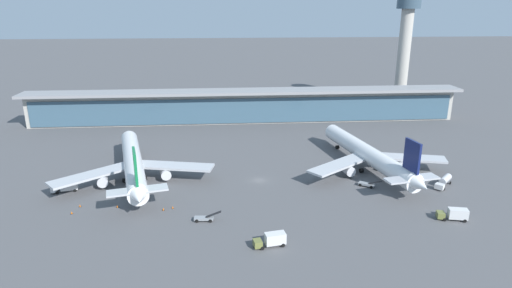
% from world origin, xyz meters
% --- Properties ---
extents(ground_plane, '(1200.00, 1200.00, 0.00)m').
position_xyz_m(ground_plane, '(0.00, 0.00, 0.00)').
color(ground_plane, '#515154').
extents(airliner_left_stand, '(47.10, 62.24, 16.75)m').
position_xyz_m(airliner_left_stand, '(-38.61, 3.94, 5.27)').
color(airliner_left_stand, white).
rests_on(airliner_left_stand, ground).
extents(airliner_centre_stand, '(47.52, 62.58, 16.75)m').
position_xyz_m(airliner_centre_stand, '(36.26, 6.11, 5.27)').
color(airliner_centre_stand, white).
rests_on(airliner_centre_stand, ground).
extents(service_truck_near_nose_grey, '(6.88, 2.24, 2.70)m').
position_xyz_m(service_truck_near_nose_grey, '(-16.00, -25.14, 0.81)').
color(service_truck_near_nose_grey, gray).
rests_on(service_truck_near_nose_grey, ground).
extents(service_truck_under_wing_grey, '(6.36, 4.99, 2.70)m').
position_xyz_m(service_truck_under_wing_grey, '(31.68, -7.46, 0.81)').
color(service_truck_under_wing_grey, gray).
rests_on(service_truck_under_wing_grey, ground).
extents(service_truck_mid_apron_white, '(7.62, 3.83, 3.10)m').
position_xyz_m(service_truck_mid_apron_white, '(-56.55, -3.77, 1.69)').
color(service_truck_mid_apron_white, silver).
rests_on(service_truck_mid_apron_white, ground).
extents(service_truck_by_tail_olive, '(7.59, 3.56, 3.10)m').
position_xyz_m(service_truck_by_tail_olive, '(-0.61, -38.28, 1.69)').
color(service_truck_by_tail_olive, olive).
rests_on(service_truck_by_tail_olive, ground).
extents(service_truck_on_taxiway_olive, '(7.63, 3.87, 3.10)m').
position_xyz_m(service_truck_on_taxiway_olive, '(46.62, -29.70, 1.69)').
color(service_truck_on_taxiway_olive, olive).
rests_on(service_truck_on_taxiway_olive, ground).
extents(service_truck_at_far_stand_white, '(7.65, 7.69, 2.95)m').
position_xyz_m(service_truck_at_far_stand_white, '(54.49, -9.01, 1.71)').
color(service_truck_at_far_stand_white, silver).
rests_on(service_truck_at_far_stand_white, ground).
extents(terminal_building, '(196.51, 12.80, 15.20)m').
position_xyz_m(terminal_building, '(0.00, 69.87, 7.87)').
color(terminal_building, '#B2ADA3').
rests_on(terminal_building, ground).
extents(control_tower, '(12.00, 12.00, 62.17)m').
position_xyz_m(control_tower, '(85.41, 101.16, 34.02)').
color(control_tower, '#B2ADA3').
rests_on(control_tower, ground).
extents(safety_cone_alpha, '(0.62, 0.62, 0.70)m').
position_xyz_m(safety_cone_alpha, '(-50.59, -18.44, 0.32)').
color(safety_cone_alpha, orange).
rests_on(safety_cone_alpha, ground).
extents(safety_cone_bravo, '(0.62, 0.62, 0.70)m').
position_xyz_m(safety_cone_bravo, '(-27.11, -18.29, 0.32)').
color(safety_cone_bravo, orange).
rests_on(safety_cone_bravo, ground).
extents(safety_cone_charlie, '(0.62, 0.62, 0.70)m').
position_xyz_m(safety_cone_charlie, '(-24.76, -17.37, 0.32)').
color(safety_cone_charlie, orange).
rests_on(safety_cone_charlie, ground).
extents(safety_cone_delta, '(0.62, 0.62, 0.70)m').
position_xyz_m(safety_cone_delta, '(-39.60, -15.60, 0.32)').
color(safety_cone_delta, orange).
rests_on(safety_cone_delta, ground).
extents(safety_cone_echo, '(0.62, 0.62, 0.70)m').
position_xyz_m(safety_cone_echo, '(-49.70, -14.38, 0.32)').
color(safety_cone_echo, orange).
rests_on(safety_cone_echo, ground).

